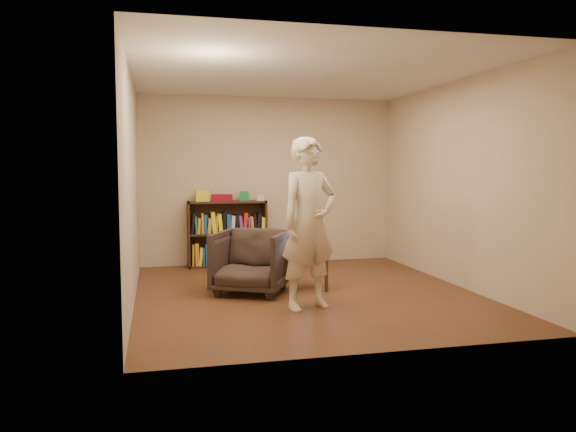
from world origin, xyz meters
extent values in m
plane|color=#4A2E17|center=(0.00, 0.00, 0.00)|extent=(4.50, 4.50, 0.00)
plane|color=silver|center=(0.00, 0.00, 2.60)|extent=(4.50, 4.50, 0.00)
plane|color=beige|center=(0.00, 2.25, 1.30)|extent=(4.00, 0.00, 4.00)
plane|color=beige|center=(-2.00, 0.00, 1.30)|extent=(0.00, 4.50, 4.50)
plane|color=beige|center=(2.00, 0.00, 1.30)|extent=(0.00, 4.50, 4.50)
cube|color=black|center=(-1.27, 2.08, 0.50)|extent=(0.03, 0.30, 1.00)
cube|color=black|center=(-0.10, 2.08, 0.50)|extent=(0.03, 0.30, 1.00)
cube|color=black|center=(-0.69, 2.22, 0.50)|extent=(1.20, 0.02, 1.00)
cube|color=black|center=(-0.69, 2.08, 0.01)|extent=(1.20, 0.30, 0.03)
cube|color=black|center=(-0.69, 2.08, 0.50)|extent=(1.14, 0.30, 0.03)
cube|color=black|center=(-0.69, 2.08, 0.98)|extent=(1.20, 0.30, 0.03)
cube|color=yellow|center=(-1.06, 2.09, 1.08)|extent=(0.21, 0.16, 0.17)
cube|color=maroon|center=(-0.77, 2.06, 1.05)|extent=(0.35, 0.28, 0.10)
cube|color=#217D4C|center=(-0.43, 2.07, 1.07)|extent=(0.16, 0.16, 0.14)
cube|color=beige|center=(-0.17, 2.08, 1.04)|extent=(0.13, 0.13, 0.09)
cube|color=tan|center=(0.44, 1.92, 0.51)|extent=(0.37, 0.37, 0.04)
cylinder|color=tan|center=(0.30, 1.78, 0.25)|extent=(0.03, 0.03, 0.49)
cylinder|color=tan|center=(0.59, 1.78, 0.25)|extent=(0.03, 0.03, 0.49)
cylinder|color=tan|center=(0.30, 2.07, 0.25)|extent=(0.03, 0.03, 0.49)
cylinder|color=tan|center=(0.59, 2.07, 0.25)|extent=(0.03, 0.03, 0.49)
imported|color=#302420|center=(-0.64, 0.16, 0.38)|extent=(1.10, 1.12, 0.76)
cube|color=black|center=(0.05, 0.24, 0.48)|extent=(0.50, 0.50, 0.04)
cylinder|color=black|center=(-0.16, 0.03, 0.23)|extent=(0.04, 0.04, 0.46)
cylinder|color=black|center=(0.27, 0.03, 0.23)|extent=(0.04, 0.04, 0.46)
cylinder|color=black|center=(-0.16, 0.46, 0.23)|extent=(0.04, 0.04, 0.46)
cylinder|color=black|center=(0.27, 0.46, 0.23)|extent=(0.04, 0.04, 0.46)
cube|color=#AFAEB3|center=(0.06, 0.26, 0.52)|extent=(0.41, 0.46, 0.02)
cube|color=black|center=(0.06, 0.26, 0.53)|extent=(0.28, 0.35, 0.00)
cube|color=#AFAEB3|center=(0.20, 0.33, 0.66)|extent=(0.22, 0.36, 0.26)
cube|color=#B4C9FC|center=(0.20, 0.33, 0.66)|extent=(0.19, 0.32, 0.22)
imported|color=beige|center=(-0.16, -0.70, 0.92)|extent=(0.77, 0.63, 1.84)
camera|label=1|loc=(-1.74, -6.44, 1.52)|focal=35.00mm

